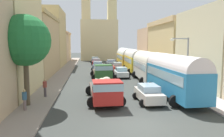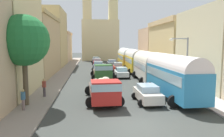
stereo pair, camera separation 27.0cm
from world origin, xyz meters
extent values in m
plane|color=#393C39|center=(0.00, 27.00, 0.00)|extent=(154.00, 154.00, 0.00)
cube|color=gray|center=(-7.25, 27.00, 0.07)|extent=(2.50, 70.00, 0.14)
cube|color=#B3A4A1|center=(7.25, 27.00, 0.07)|extent=(2.50, 70.00, 0.14)
cube|color=#D1BE89|center=(-10.69, 9.79, 5.16)|extent=(4.38, 9.84, 10.32)
cube|color=tan|center=(-10.84, 22.46, 4.35)|extent=(4.69, 14.91, 8.70)
cube|color=tan|center=(-10.84, 22.46, 8.96)|extent=(5.16, 14.91, 0.53)
cube|color=tan|center=(-10.52, 36.57, 6.04)|extent=(4.04, 12.58, 12.08)
cube|color=beige|center=(-10.73, 49.53, 3.67)|extent=(4.46, 12.87, 7.35)
cube|color=#E2B78D|center=(-10.73, 49.53, 7.68)|extent=(4.91, 12.87, 0.67)
cube|color=beige|center=(11.22, 10.80, 4.41)|extent=(5.45, 10.65, 8.82)
cube|color=#CFB57C|center=(10.67, 23.49, 4.01)|extent=(4.34, 13.30, 8.01)
cube|color=#D3B17D|center=(10.67, 23.49, 8.40)|extent=(4.77, 13.30, 0.78)
cube|color=tan|center=(10.82, 35.17, 4.09)|extent=(4.64, 9.40, 8.17)
cube|color=beige|center=(0.00, 53.85, 5.80)|extent=(10.55, 7.52, 11.59)
cube|color=beige|center=(-3.69, 51.96, 8.53)|extent=(2.51, 2.51, 17.06)
cube|color=beige|center=(3.69, 51.96, 8.53)|extent=(2.51, 2.51, 17.06)
cube|color=teal|center=(4.60, 6.50, 1.68)|extent=(2.53, 9.63, 2.36)
cylinder|color=silver|center=(4.60, 6.50, 2.86)|extent=(2.48, 9.44, 2.26)
cube|color=#99B7C6|center=(4.60, 6.50, 2.20)|extent=(2.56, 8.86, 0.76)
cylinder|color=black|center=(3.44, 9.44, 0.50)|extent=(1.00, 0.35, 1.00)
cylinder|color=black|center=(5.62, 9.49, 0.50)|extent=(1.00, 0.35, 1.00)
cylinder|color=black|center=(3.58, 3.51, 0.50)|extent=(1.00, 0.35, 1.00)
cylinder|color=black|center=(5.76, 3.56, 0.50)|extent=(1.00, 0.35, 1.00)
cube|color=silver|center=(4.60, 15.50, 1.62)|extent=(2.74, 8.95, 2.23)
cylinder|color=silver|center=(4.60, 15.50, 2.73)|extent=(2.69, 8.77, 2.38)
cube|color=#99B7C6|center=(4.60, 15.50, 2.11)|extent=(2.77, 8.24, 0.71)
cylinder|color=black|center=(3.54, 18.29, 0.50)|extent=(1.00, 0.35, 1.00)
cylinder|color=black|center=(5.85, 18.21, 0.50)|extent=(1.00, 0.35, 1.00)
cylinder|color=black|center=(3.35, 12.79, 0.50)|extent=(1.00, 0.35, 1.00)
cylinder|color=black|center=(5.66, 12.71, 0.50)|extent=(1.00, 0.35, 1.00)
cube|color=gold|center=(4.60, 24.50, 1.66)|extent=(2.56, 9.30, 2.32)
cylinder|color=silver|center=(4.60, 24.50, 2.82)|extent=(2.51, 9.11, 2.26)
cube|color=#99B7C6|center=(4.60, 24.50, 2.17)|extent=(2.59, 8.56, 0.74)
cylinder|color=black|center=(3.59, 27.39, 0.50)|extent=(1.00, 0.35, 1.00)
cylinder|color=black|center=(5.77, 27.33, 0.50)|extent=(1.00, 0.35, 1.00)
cylinder|color=black|center=(3.43, 21.67, 0.50)|extent=(1.00, 0.35, 1.00)
cylinder|color=black|center=(5.61, 21.61, 0.50)|extent=(1.00, 0.35, 1.00)
cube|color=gold|center=(4.60, 33.50, 1.62)|extent=(2.61, 9.78, 2.24)
cylinder|color=silver|center=(4.60, 33.50, 2.74)|extent=(2.56, 9.58, 2.44)
cube|color=#99B7C6|center=(4.60, 33.50, 2.11)|extent=(2.65, 9.00, 0.72)
cylinder|color=black|center=(3.45, 36.54, 0.50)|extent=(1.00, 0.35, 1.00)
cylinder|color=black|center=(5.82, 36.51, 0.50)|extent=(1.00, 0.35, 1.00)
cylinder|color=black|center=(3.38, 30.49, 0.50)|extent=(1.00, 0.35, 1.00)
cylinder|color=black|center=(5.75, 30.46, 0.50)|extent=(1.00, 0.35, 1.00)
cube|color=#B2231E|center=(-1.70, 3.80, 1.31)|extent=(2.24, 1.91, 1.71)
cube|color=#99B7C6|center=(-1.70, 3.80, 1.79)|extent=(2.29, 1.99, 0.55)
cube|color=brown|center=(-1.84, 7.43, 0.73)|extent=(2.38, 5.53, 0.55)
ellipsoid|color=beige|center=(-1.22, 5.56, 1.23)|extent=(1.01, 0.85, 0.47)
ellipsoid|color=beige|center=(-1.51, 8.52, 1.26)|extent=(0.90, 0.97, 0.53)
ellipsoid|color=beige|center=(-2.35, 8.60, 1.28)|extent=(0.84, 1.02, 0.57)
ellipsoid|color=beige|center=(-1.38, 8.41, 1.54)|extent=(1.02, 0.98, 0.45)
ellipsoid|color=beige|center=(-1.88, 7.45, 1.57)|extent=(0.94, 1.00, 0.48)
cylinder|color=black|center=(-0.63, 4.19, 0.45)|extent=(0.90, 0.31, 0.90)
cylinder|color=black|center=(-2.80, 4.11, 0.45)|extent=(0.90, 0.31, 0.90)
cylinder|color=black|center=(-0.79, 8.56, 0.45)|extent=(0.90, 0.32, 0.90)
cylinder|color=black|center=(-2.97, 8.48, 0.45)|extent=(0.90, 0.32, 0.90)
cube|color=#2D5929|center=(-1.17, 16.29, 1.32)|extent=(2.31, 1.89, 1.73)
cube|color=#99B7C6|center=(-1.17, 16.29, 1.80)|extent=(2.35, 1.96, 0.55)
cube|color=#4F3E31|center=(-1.28, 19.49, 0.73)|extent=(2.40, 4.68, 0.55)
ellipsoid|color=beige|center=(-1.11, 19.43, 1.25)|extent=(0.88, 0.94, 0.51)
ellipsoid|color=beige|center=(-0.75, 20.23, 1.26)|extent=(1.10, 1.14, 0.51)
ellipsoid|color=beige|center=(-1.38, 19.21, 1.25)|extent=(1.02, 0.91, 0.49)
ellipsoid|color=beige|center=(-0.81, 18.25, 1.56)|extent=(0.96, 0.97, 0.46)
cylinder|color=black|center=(-0.06, 16.54, 0.45)|extent=(0.90, 0.31, 0.90)
cylinder|color=black|center=(-2.31, 16.47, 0.45)|extent=(0.90, 0.31, 0.90)
cylinder|color=black|center=(-0.19, 20.39, 0.45)|extent=(0.90, 0.31, 0.90)
cylinder|color=black|center=(-2.43, 20.31, 0.45)|extent=(0.90, 0.31, 0.90)
cube|color=gray|center=(-1.41, 28.55, 0.69)|extent=(2.09, 4.18, 0.83)
cube|color=#91B2C6|center=(-1.41, 28.55, 1.35)|extent=(1.73, 2.22, 0.50)
cylinder|color=black|center=(-0.60, 27.23, 0.30)|extent=(0.60, 0.21, 0.60)
cylinder|color=black|center=(-2.39, 27.36, 0.30)|extent=(0.60, 0.21, 0.60)
cylinder|color=black|center=(-0.42, 29.74, 0.30)|extent=(0.60, 0.21, 0.60)
cylinder|color=black|center=(-2.21, 29.87, 0.30)|extent=(0.60, 0.21, 0.60)
cube|color=red|center=(-1.32, 38.15, 0.62)|extent=(1.96, 4.46, 0.70)
cube|color=#A3BDD1|center=(-1.32, 38.15, 1.24)|extent=(1.63, 2.35, 0.55)
cylinder|color=black|center=(-0.54, 36.75, 0.30)|extent=(0.60, 0.21, 0.60)
cylinder|color=black|center=(-2.25, 36.85, 0.30)|extent=(0.60, 0.21, 0.60)
cylinder|color=black|center=(-0.38, 39.45, 0.30)|extent=(0.60, 0.21, 0.60)
cylinder|color=black|center=(-2.09, 39.55, 0.30)|extent=(0.60, 0.21, 0.60)
cube|color=gray|center=(-1.43, 44.17, 0.68)|extent=(2.04, 4.43, 0.81)
cube|color=#A3BEC2|center=(-1.43, 44.17, 1.32)|extent=(1.70, 2.34, 0.46)
cylinder|color=black|center=(-0.62, 42.78, 0.30)|extent=(0.60, 0.21, 0.60)
cylinder|color=black|center=(-2.39, 42.89, 0.30)|extent=(0.60, 0.21, 0.60)
cylinder|color=black|center=(-0.46, 45.46, 0.30)|extent=(0.60, 0.21, 0.60)
cylinder|color=black|center=(-2.23, 45.56, 0.30)|extent=(0.60, 0.21, 0.60)
cube|color=beige|center=(1.93, 5.23, 0.65)|extent=(1.71, 4.03, 0.75)
cube|color=#9AB5C8|center=(1.93, 5.23, 1.27)|extent=(1.48, 2.10, 0.50)
cylinder|color=black|center=(1.09, 6.46, 0.30)|extent=(0.60, 0.21, 0.60)
cylinder|color=black|center=(2.74, 6.49, 0.30)|extent=(0.60, 0.21, 0.60)
cylinder|color=black|center=(1.13, 3.98, 0.30)|extent=(0.60, 0.21, 0.60)
cylinder|color=black|center=(2.78, 4.01, 0.30)|extent=(0.60, 0.21, 0.60)
cube|color=silver|center=(1.62, 19.19, 0.61)|extent=(1.73, 3.78, 0.68)
cube|color=#95C1D1|center=(1.62, 19.19, 1.23)|extent=(1.51, 1.97, 0.55)
cylinder|color=black|center=(0.76, 20.35, 0.30)|extent=(0.60, 0.21, 0.60)
cylinder|color=black|center=(2.46, 20.36, 0.30)|extent=(0.60, 0.21, 0.60)
cylinder|color=black|center=(0.79, 18.01, 0.30)|extent=(0.60, 0.21, 0.60)
cylinder|color=black|center=(2.48, 18.03, 0.30)|extent=(0.60, 0.21, 0.60)
cube|color=#B62D1F|center=(1.93, 25.98, 0.66)|extent=(1.75, 4.42, 0.77)
cube|color=#9FBFCC|center=(1.93, 25.98, 1.33)|extent=(1.47, 2.32, 0.58)
cylinder|color=black|center=(1.21, 27.36, 0.30)|extent=(0.60, 0.21, 0.60)
cylinder|color=black|center=(2.77, 27.29, 0.30)|extent=(0.60, 0.21, 0.60)
cylinder|color=black|center=(1.09, 24.67, 0.30)|extent=(0.60, 0.21, 0.60)
cylinder|color=black|center=(2.65, 24.60, 0.30)|extent=(0.60, 0.21, 0.60)
cube|color=slate|center=(1.66, 34.36, 0.66)|extent=(1.80, 3.62, 0.77)
cube|color=#95ACC6|center=(1.66, 34.36, 1.27)|extent=(1.58, 1.88, 0.46)
cylinder|color=black|center=(0.76, 35.48, 0.30)|extent=(0.60, 0.21, 0.60)
cylinder|color=black|center=(2.56, 35.48, 0.30)|extent=(0.60, 0.21, 0.60)
cylinder|color=black|center=(0.76, 33.24, 0.30)|extent=(0.60, 0.21, 0.60)
cylinder|color=black|center=(2.56, 33.24, 0.30)|extent=(0.60, 0.21, 0.60)
cylinder|color=slate|center=(-7.72, 3.59, 0.07)|extent=(0.18, 0.18, 0.14)
cylinder|color=slate|center=(-7.72, 3.59, 0.53)|extent=(0.30, 0.30, 0.79)
cylinder|color=#356080|center=(-7.72, 3.59, 1.21)|extent=(0.47, 0.47, 0.56)
sphere|color=tan|center=(-7.72, 3.59, 1.59)|extent=(0.20, 0.20, 0.20)
cylinder|color=#4B4247|center=(-7.05, 7.66, 0.07)|extent=(0.20, 0.20, 0.14)
cylinder|color=#4B4247|center=(-7.05, 7.66, 0.57)|extent=(0.33, 0.33, 0.87)
cylinder|color=brown|center=(-7.05, 7.66, 1.28)|extent=(0.51, 0.51, 0.55)
sphere|color=tan|center=(-7.05, 7.66, 1.68)|extent=(0.24, 0.24, 0.24)
cylinder|color=gray|center=(6.50, 7.94, 2.76)|extent=(0.16, 0.16, 5.53)
cylinder|color=gray|center=(5.69, 7.94, 5.43)|extent=(1.62, 0.11, 0.11)
ellipsoid|color=silver|center=(4.88, 7.94, 5.33)|extent=(0.44, 0.28, 0.20)
cylinder|color=brown|center=(-7.90, 4.98, 1.86)|extent=(0.39, 0.39, 3.73)
sphere|color=#216F36|center=(-7.90, 4.98, 5.21)|extent=(3.95, 3.95, 3.95)
camera|label=1|loc=(-3.05, -12.68, 4.99)|focal=35.60mm
camera|label=2|loc=(-2.78, -12.71, 4.99)|focal=35.60mm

